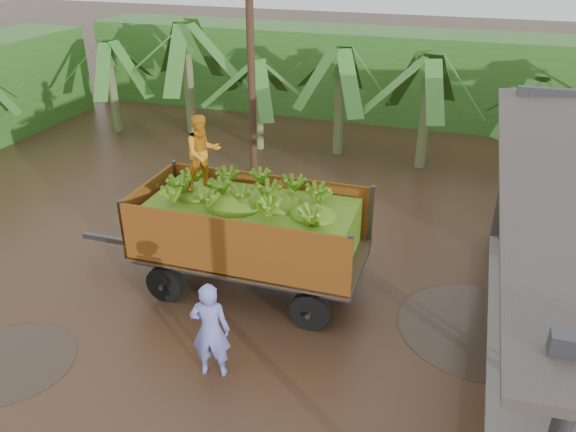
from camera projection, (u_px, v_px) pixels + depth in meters
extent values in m
plane|color=black|center=(228.00, 333.00, 11.42)|extent=(100.00, 100.00, 0.00)
cube|color=#2D661E|center=(332.00, 71.00, 24.68)|extent=(22.00, 3.00, 3.60)
cube|color=#47474C|center=(119.00, 241.00, 13.58)|extent=(1.98, 0.16, 0.13)
imported|color=orange|center=(203.00, 153.00, 11.84)|extent=(0.99, 1.00, 1.63)
imported|color=#727ACF|center=(210.00, 330.00, 9.97)|extent=(0.80, 0.61, 1.95)
cylinder|color=#47301E|center=(251.00, 49.00, 17.12)|extent=(0.24, 0.24, 8.16)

